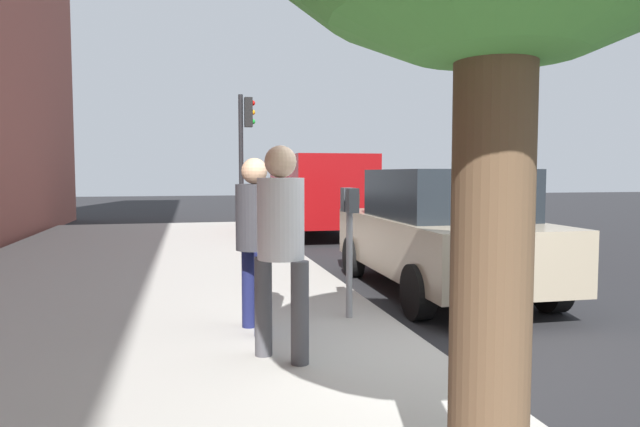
# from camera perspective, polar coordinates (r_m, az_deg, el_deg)

# --- Properties ---
(ground_plane) EXTENTS (80.00, 80.00, 0.00)m
(ground_plane) POSITION_cam_1_polar(r_m,az_deg,el_deg) (5.34, 12.00, -14.85)
(ground_plane) COLOR #232326
(ground_plane) RESTS_ON ground
(sidewalk_slab) EXTENTS (28.00, 6.00, 0.15)m
(sidewalk_slab) POSITION_cam_1_polar(r_m,az_deg,el_deg) (4.93, -22.96, -15.77)
(sidewalk_slab) COLOR #A8A59E
(sidewalk_slab) RESTS_ON ground_plane
(parking_meter) EXTENTS (0.36, 0.12, 1.41)m
(parking_meter) POSITION_cam_1_polar(r_m,az_deg,el_deg) (6.18, 2.96, -1.10)
(parking_meter) COLOR gray
(parking_meter) RESTS_ON sidewalk_slab
(pedestrian_at_meter) EXTENTS (0.51, 0.37, 1.72)m
(pedestrian_at_meter) POSITION_cam_1_polar(r_m,az_deg,el_deg) (5.66, -6.49, -1.72)
(pedestrian_at_meter) COLOR #191E4C
(pedestrian_at_meter) RESTS_ON sidewalk_slab
(pedestrian_bystander) EXTENTS (0.44, 0.41, 1.80)m
(pedestrian_bystander) POSITION_cam_1_polar(r_m,az_deg,el_deg) (4.77, -3.92, -2.04)
(pedestrian_bystander) COLOR #47474C
(pedestrian_bystander) RESTS_ON sidewalk_slab
(parked_sedan_near) EXTENTS (4.43, 2.03, 1.77)m
(parked_sedan_near) POSITION_cam_1_polar(r_m,az_deg,el_deg) (8.37, 11.85, -1.70)
(parked_sedan_near) COLOR gray
(parked_sedan_near) RESTS_ON ground_plane
(parked_van_far) EXTENTS (5.23, 2.18, 2.18)m
(parked_van_far) POSITION_cam_1_polar(r_m,az_deg,el_deg) (15.90, -0.22, 2.37)
(parked_van_far) COLOR maroon
(parked_van_far) RESTS_ON ground_plane
(traffic_signal) EXTENTS (0.24, 0.44, 3.60)m
(traffic_signal) POSITION_cam_1_polar(r_m,az_deg,el_deg) (15.19, -7.48, 7.23)
(traffic_signal) COLOR black
(traffic_signal) RESTS_ON sidewalk_slab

